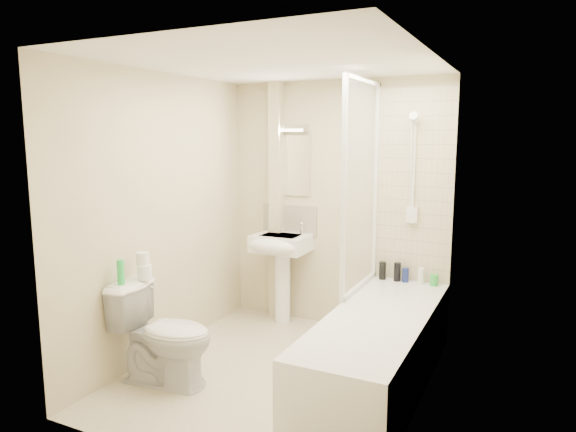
% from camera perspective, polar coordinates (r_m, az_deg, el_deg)
% --- Properties ---
extents(floor, '(2.50, 2.50, 0.00)m').
position_cam_1_polar(floor, '(4.26, -1.13, -17.22)').
color(floor, beige).
rests_on(floor, ground).
extents(wall_back, '(2.20, 0.02, 2.40)m').
position_cam_1_polar(wall_back, '(5.02, 5.34, 1.12)').
color(wall_back, beige).
rests_on(wall_back, ground).
extents(wall_left, '(0.02, 2.50, 2.40)m').
position_cam_1_polar(wall_left, '(4.49, -13.78, -0.02)').
color(wall_left, beige).
rests_on(wall_left, ground).
extents(wall_right, '(0.02, 2.50, 2.40)m').
position_cam_1_polar(wall_right, '(3.53, 14.93, -2.44)').
color(wall_right, beige).
rests_on(wall_right, ground).
extents(ceiling, '(2.20, 2.50, 0.02)m').
position_cam_1_polar(ceiling, '(3.86, -1.24, 16.70)').
color(ceiling, white).
rests_on(ceiling, wall_back).
extents(tile_back, '(0.70, 0.01, 1.75)m').
position_cam_1_polar(tile_back, '(4.77, 13.81, 3.22)').
color(tile_back, beige).
rests_on(tile_back, wall_back).
extents(tile_right, '(0.01, 2.10, 1.75)m').
position_cam_1_polar(tile_right, '(3.69, 15.49, 1.56)').
color(tile_right, beige).
rests_on(tile_right, wall_right).
extents(pipe_boxing, '(0.12, 0.12, 2.40)m').
position_cam_1_polar(pipe_boxing, '(5.21, -1.28, 1.45)').
color(pipe_boxing, beige).
rests_on(pipe_boxing, ground).
extents(splashback, '(0.60, 0.02, 0.30)m').
position_cam_1_polar(splashback, '(5.23, 0.16, -0.41)').
color(splashback, beige).
rests_on(splashback, wall_back).
extents(mirror, '(0.46, 0.01, 0.60)m').
position_cam_1_polar(mirror, '(5.16, 0.16, 5.62)').
color(mirror, white).
rests_on(mirror, wall_back).
extents(strip_light, '(0.42, 0.07, 0.07)m').
position_cam_1_polar(strip_light, '(5.14, 0.05, 9.73)').
color(strip_light, silver).
rests_on(strip_light, wall_back).
extents(bathtub, '(0.70, 2.10, 0.55)m').
position_cam_1_polar(bathtub, '(4.06, 9.97, -14.24)').
color(bathtub, white).
rests_on(bathtub, ground).
extents(shower_screen, '(0.04, 0.92, 1.80)m').
position_cam_1_polar(shower_screen, '(4.43, 8.17, 3.30)').
color(shower_screen, white).
rests_on(shower_screen, bathtub).
extents(shower_fixture, '(0.10, 0.16, 0.99)m').
position_cam_1_polar(shower_fixture, '(4.72, 13.72, 4.64)').
color(shower_fixture, white).
rests_on(shower_fixture, wall_back).
extents(pedestal_sink, '(0.53, 0.49, 1.03)m').
position_cam_1_polar(pedestal_sink, '(5.09, -0.95, -4.19)').
color(pedestal_sink, white).
rests_on(pedestal_sink, ground).
extents(bottle_black_a, '(0.06, 0.06, 0.17)m').
position_cam_1_polar(bottle_black_a, '(4.89, 10.46, -5.98)').
color(bottle_black_a, black).
rests_on(bottle_black_a, bathtub).
extents(bottle_black_b, '(0.06, 0.06, 0.17)m').
position_cam_1_polar(bottle_black_b, '(4.86, 12.04, -6.10)').
color(bottle_black_b, black).
rests_on(bottle_black_b, bathtub).
extents(bottle_blue, '(0.06, 0.06, 0.13)m').
position_cam_1_polar(bottle_blue, '(4.84, 12.91, -6.40)').
color(bottle_blue, navy).
rests_on(bottle_blue, bathtub).
extents(bottle_white_b, '(0.05, 0.05, 0.15)m').
position_cam_1_polar(bottle_white_b, '(4.81, 14.56, -6.45)').
color(bottle_white_b, white).
rests_on(bottle_white_b, bathtub).
extents(bottle_green, '(0.07, 0.07, 0.10)m').
position_cam_1_polar(bottle_green, '(4.80, 15.93, -6.87)').
color(bottle_green, green).
rests_on(bottle_green, bathtub).
extents(toilet, '(0.60, 0.85, 0.77)m').
position_cam_1_polar(toilet, '(4.10, -13.59, -12.64)').
color(toilet, white).
rests_on(toilet, ground).
extents(toilet_roll_lower, '(0.11, 0.11, 0.11)m').
position_cam_1_polar(toilet_roll_lower, '(4.15, -15.64, -6.03)').
color(toilet_roll_lower, white).
rests_on(toilet_roll_lower, toilet).
extents(toilet_roll_upper, '(0.10, 0.10, 0.10)m').
position_cam_1_polar(toilet_roll_upper, '(4.14, -15.86, -4.58)').
color(toilet_roll_upper, white).
rests_on(toilet_roll_upper, toilet_roll_lower).
extents(green_bottle, '(0.05, 0.05, 0.19)m').
position_cam_1_polar(green_bottle, '(4.05, -18.09, -5.96)').
color(green_bottle, green).
rests_on(green_bottle, toilet).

